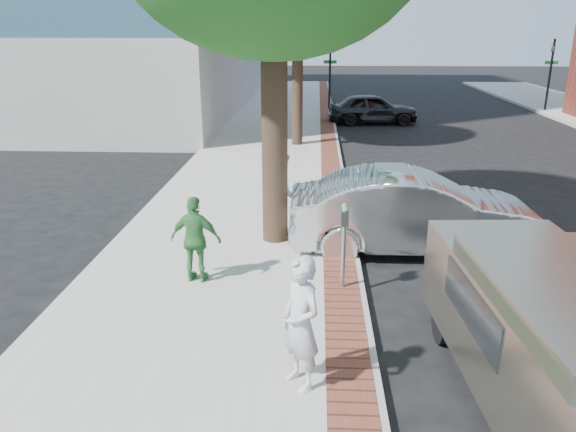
# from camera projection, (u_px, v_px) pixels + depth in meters

# --- Properties ---
(ground) EXTENTS (120.00, 120.00, 0.00)m
(ground) POSITION_uv_depth(u_px,v_px,m) (301.00, 285.00, 10.02)
(ground) COLOR black
(ground) RESTS_ON ground
(sidewalk) EXTENTS (5.00, 60.00, 0.15)m
(sidewalk) POSITION_uv_depth(u_px,v_px,m) (261.00, 171.00, 17.64)
(sidewalk) COLOR #9E9991
(sidewalk) RESTS_ON ground
(brick_strip) EXTENTS (0.60, 60.00, 0.01)m
(brick_strip) POSITION_uv_depth(u_px,v_px,m) (331.00, 169.00, 17.51)
(brick_strip) COLOR brown
(brick_strip) RESTS_ON sidewalk
(curb) EXTENTS (0.10, 60.00, 0.15)m
(curb) POSITION_uv_depth(u_px,v_px,m) (342.00, 172.00, 17.51)
(curb) COLOR gray
(curb) RESTS_ON ground
(office_base) EXTENTS (18.20, 22.20, 4.00)m
(office_base) POSITION_uv_depth(u_px,v_px,m) (77.00, 72.00, 30.82)
(office_base) COLOR gray
(office_base) RESTS_ON ground
(signal_near) EXTENTS (0.70, 0.15, 3.80)m
(signal_near) POSITION_uv_depth(u_px,v_px,m) (330.00, 69.00, 30.07)
(signal_near) COLOR black
(signal_near) RESTS_ON ground
(signal_far) EXTENTS (0.70, 0.15, 3.80)m
(signal_far) POSITION_uv_depth(u_px,v_px,m) (551.00, 69.00, 29.51)
(signal_far) COLOR black
(signal_far) RESTS_ON ground
(parking_meter) EXTENTS (0.12, 0.32, 1.47)m
(parking_meter) POSITION_uv_depth(u_px,v_px,m) (344.00, 229.00, 9.27)
(parking_meter) COLOR gray
(parking_meter) RESTS_ON sidewalk
(person_gray) EXTENTS (0.70, 0.74, 1.71)m
(person_gray) POSITION_uv_depth(u_px,v_px,m) (301.00, 324.00, 6.72)
(person_gray) COLOR silver
(person_gray) RESTS_ON sidewalk
(person_officer) EXTENTS (0.86, 1.00, 1.78)m
(person_officer) POSITION_uv_depth(u_px,v_px,m) (281.00, 194.00, 11.79)
(person_officer) COLOR #83B2CB
(person_officer) RESTS_ON sidewalk
(person_green) EXTENTS (0.94, 0.49, 1.53)m
(person_green) POSITION_uv_depth(u_px,v_px,m) (196.00, 240.00, 9.62)
(person_green) COLOR #387D3D
(person_green) RESTS_ON sidewalk
(sedan_silver) EXTENTS (5.02, 1.80, 1.65)m
(sedan_silver) POSITION_uv_depth(u_px,v_px,m) (413.00, 212.00, 11.33)
(sedan_silver) COLOR silver
(sedan_silver) RESTS_ON ground
(bg_car) EXTENTS (4.29, 1.99, 1.42)m
(bg_car) POSITION_uv_depth(u_px,v_px,m) (373.00, 109.00, 26.50)
(bg_car) COLOR black
(bg_car) RESTS_ON ground
(van) EXTENTS (2.10, 4.86, 1.76)m
(van) POSITION_uv_depth(u_px,v_px,m) (545.00, 330.00, 6.67)
(van) COLOR gray
(van) RESTS_ON ground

